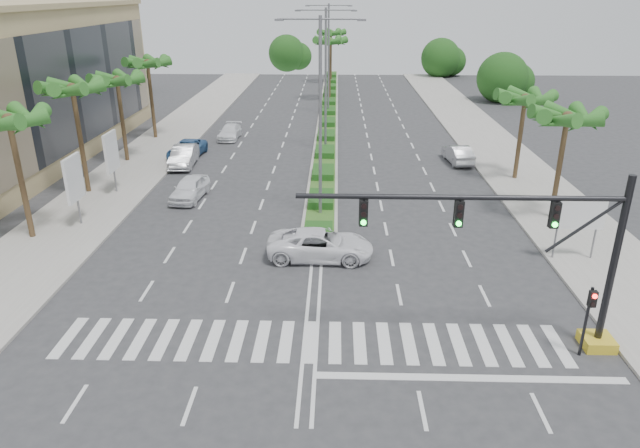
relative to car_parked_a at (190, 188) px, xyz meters
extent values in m
plane|color=#333335|center=(9.02, -16.99, -0.76)|extent=(160.00, 160.00, 0.00)
cube|color=gray|center=(24.22, 3.01, -0.69)|extent=(6.00, 120.00, 0.15)
cube|color=gray|center=(-6.18, 3.01, -0.69)|extent=(6.00, 120.00, 0.15)
cube|color=gray|center=(9.02, 28.01, -0.66)|extent=(2.20, 75.00, 0.20)
cube|color=#295A1F|center=(9.02, 28.01, -0.54)|extent=(1.80, 75.00, 0.04)
cube|color=tan|center=(-16.98, 9.01, 5.24)|extent=(12.00, 36.00, 12.00)
cube|color=gold|center=(20.52, -16.99, -0.54)|extent=(1.20, 1.20, 0.45)
cylinder|color=black|center=(20.52, -16.99, 2.94)|extent=(0.28, 0.28, 7.00)
cylinder|color=black|center=(14.52, -16.99, 5.54)|extent=(12.00, 0.20, 0.20)
cylinder|color=black|center=(19.12, -16.99, 4.44)|extent=(2.53, 0.12, 2.15)
cube|color=black|center=(18.02, -16.99, 4.89)|extent=(0.32, 0.24, 1.00)
cylinder|color=#19E533|center=(18.02, -17.13, 4.57)|extent=(0.20, 0.06, 0.20)
cube|color=black|center=(14.52, -16.99, 4.89)|extent=(0.32, 0.24, 1.00)
cylinder|color=#19E533|center=(14.52, -17.13, 4.57)|extent=(0.20, 0.06, 0.20)
cube|color=black|center=(11.02, -16.99, 4.89)|extent=(0.32, 0.24, 1.00)
cylinder|color=#19E533|center=(11.02, -17.13, 4.57)|extent=(0.20, 0.06, 0.20)
cylinder|color=black|center=(19.62, -17.59, 0.74)|extent=(0.12, 0.12, 3.00)
cube|color=black|center=(19.62, -17.74, 1.84)|extent=(0.28, 0.22, 0.65)
cylinder|color=red|center=(19.62, -17.87, 2.02)|extent=(0.18, 0.05, 0.18)
cylinder|color=slate|center=(21.52, -8.99, 0.64)|extent=(0.10, 0.10, 2.80)
cylinder|color=slate|center=(23.52, -8.99, 0.64)|extent=(0.10, 0.10, 2.80)
cube|color=#0C6638|center=(22.52, -8.99, 1.84)|extent=(2.60, 0.08, 1.50)
cube|color=white|center=(22.52, -9.04, 1.84)|extent=(2.70, 0.02, 1.60)
cylinder|color=slate|center=(-5.48, -4.99, 0.64)|extent=(0.12, 0.12, 2.80)
cube|color=white|center=(-5.48, -4.99, 2.24)|extent=(0.18, 2.10, 2.70)
cube|color=#D8594C|center=(-5.48, -4.99, 2.24)|extent=(0.12, 2.00, 2.60)
cylinder|color=slate|center=(-5.48, 1.01, 0.64)|extent=(0.12, 0.12, 2.80)
cube|color=white|center=(-5.48, 1.01, 2.24)|extent=(0.18, 2.10, 2.70)
cube|color=#D8594C|center=(-5.48, 1.01, 2.24)|extent=(0.12, 2.00, 2.60)
cylinder|color=brown|center=(-7.48, -6.99, 2.74)|extent=(0.32, 0.32, 7.00)
sphere|color=brown|center=(-7.48, -6.99, 6.14)|extent=(0.70, 0.70, 0.70)
cone|color=#206623|center=(-6.38, -6.99, 6.04)|extent=(0.90, 3.62, 1.50)
cone|color=#206623|center=(-6.80, -6.13, 6.04)|extent=(3.39, 2.96, 1.50)
cone|color=#206623|center=(-7.73, -5.92, 6.04)|extent=(3.73, 1.68, 1.50)
cone|color=#206623|center=(-6.80, -7.85, 6.04)|extent=(3.39, 2.96, 1.50)
cylinder|color=brown|center=(-7.48, 1.01, 2.94)|extent=(0.32, 0.32, 7.40)
sphere|color=brown|center=(-7.48, 1.01, 6.54)|extent=(0.70, 0.70, 0.70)
cone|color=#206623|center=(-6.38, 1.01, 6.44)|extent=(0.90, 3.62, 1.50)
cone|color=#206623|center=(-6.80, 1.87, 6.44)|extent=(3.39, 2.96, 1.50)
cone|color=#206623|center=(-7.73, 2.08, 6.44)|extent=(3.73, 1.68, 1.50)
cone|color=#206623|center=(-8.47, 1.48, 6.44)|extent=(2.38, 3.65, 1.50)
cone|color=#206623|center=(-8.47, 0.53, 6.44)|extent=(2.38, 3.65, 1.50)
cone|color=#206623|center=(-7.73, -0.07, 6.44)|extent=(3.73, 1.68, 1.50)
cone|color=#206623|center=(-6.80, 0.15, 6.44)|extent=(3.39, 2.96, 1.50)
cylinder|color=brown|center=(-7.48, 9.01, 2.64)|extent=(0.32, 0.32, 6.80)
sphere|color=brown|center=(-7.48, 9.01, 5.94)|extent=(0.70, 0.70, 0.70)
cone|color=#206623|center=(-6.38, 9.01, 5.84)|extent=(0.90, 3.62, 1.50)
cone|color=#206623|center=(-6.80, 9.87, 5.84)|extent=(3.39, 2.96, 1.50)
cone|color=#206623|center=(-7.73, 10.08, 5.84)|extent=(3.73, 1.68, 1.50)
cone|color=#206623|center=(-8.47, 9.48, 5.84)|extent=(2.38, 3.65, 1.50)
cone|color=#206623|center=(-8.47, 8.53, 5.84)|extent=(2.38, 3.65, 1.50)
cone|color=#206623|center=(-7.73, 7.93, 5.84)|extent=(3.73, 1.68, 1.50)
cone|color=#206623|center=(-6.80, 8.15, 5.84)|extent=(3.39, 2.96, 1.50)
cylinder|color=brown|center=(-7.48, 17.01, 2.84)|extent=(0.32, 0.32, 7.20)
sphere|color=brown|center=(-7.48, 17.01, 6.34)|extent=(0.70, 0.70, 0.70)
cone|color=#206623|center=(-6.38, 17.01, 6.24)|extent=(0.90, 3.62, 1.50)
cone|color=#206623|center=(-6.80, 17.87, 6.24)|extent=(3.39, 2.96, 1.50)
cone|color=#206623|center=(-7.73, 18.08, 6.24)|extent=(3.73, 1.68, 1.50)
cone|color=#206623|center=(-8.47, 17.48, 6.24)|extent=(2.38, 3.65, 1.50)
cone|color=#206623|center=(-8.47, 16.53, 6.24)|extent=(2.38, 3.65, 1.50)
cone|color=#206623|center=(-7.73, 15.93, 6.24)|extent=(3.73, 1.68, 1.50)
cone|color=#206623|center=(-6.80, 16.15, 6.24)|extent=(3.39, 2.96, 1.50)
cylinder|color=brown|center=(23.52, -2.99, 2.49)|extent=(0.32, 0.32, 6.50)
sphere|color=brown|center=(23.52, -2.99, 5.64)|extent=(0.70, 0.70, 0.70)
cone|color=#206623|center=(24.62, -2.99, 5.54)|extent=(0.90, 3.62, 1.50)
cone|color=#206623|center=(24.20, -2.13, 5.54)|extent=(3.39, 2.96, 1.50)
cone|color=#206623|center=(23.27, -1.92, 5.54)|extent=(3.73, 1.68, 1.50)
cone|color=#206623|center=(22.53, -2.52, 5.54)|extent=(2.38, 3.65, 1.50)
cone|color=#206623|center=(22.53, -3.47, 5.54)|extent=(2.38, 3.65, 1.50)
cone|color=#206623|center=(23.27, -4.07, 5.54)|extent=(3.73, 1.68, 1.50)
cone|color=#206623|center=(24.20, -3.85, 5.54)|extent=(3.39, 2.96, 1.50)
cylinder|color=brown|center=(23.52, 5.01, 2.34)|extent=(0.32, 0.32, 6.20)
sphere|color=brown|center=(23.52, 5.01, 5.34)|extent=(0.70, 0.70, 0.70)
cone|color=#206623|center=(24.62, 5.01, 5.24)|extent=(0.90, 3.62, 1.50)
cone|color=#206623|center=(24.20, 5.87, 5.24)|extent=(3.39, 2.96, 1.50)
cone|color=#206623|center=(23.27, 6.08, 5.24)|extent=(3.73, 1.68, 1.50)
cone|color=#206623|center=(22.53, 5.48, 5.24)|extent=(2.38, 3.65, 1.50)
cone|color=#206623|center=(22.53, 4.53, 5.24)|extent=(2.38, 3.65, 1.50)
cone|color=#206623|center=(23.27, 3.93, 5.24)|extent=(3.73, 1.68, 1.50)
cone|color=#206623|center=(24.20, 4.15, 5.24)|extent=(3.39, 2.96, 1.50)
cylinder|color=brown|center=(9.02, 38.01, 2.99)|extent=(0.32, 0.32, 7.50)
sphere|color=brown|center=(9.02, 38.01, 6.64)|extent=(0.70, 0.70, 0.70)
cone|color=#206623|center=(10.12, 38.01, 6.54)|extent=(0.90, 3.62, 1.50)
cone|color=#206623|center=(9.70, 38.87, 6.54)|extent=(3.39, 2.96, 1.50)
cone|color=#206623|center=(8.77, 39.08, 6.54)|extent=(3.73, 1.68, 1.50)
cone|color=#206623|center=(8.03, 38.48, 6.54)|extent=(2.38, 3.65, 1.50)
cone|color=#206623|center=(8.03, 37.53, 6.54)|extent=(2.38, 3.65, 1.50)
cone|color=#206623|center=(8.77, 36.93, 6.54)|extent=(3.73, 1.68, 1.50)
cone|color=#206623|center=(9.70, 37.15, 6.54)|extent=(3.39, 2.96, 1.50)
cylinder|color=brown|center=(9.02, 53.01, 2.99)|extent=(0.32, 0.32, 7.50)
sphere|color=brown|center=(9.02, 53.01, 6.64)|extent=(0.70, 0.70, 0.70)
cone|color=#206623|center=(10.12, 53.01, 6.54)|extent=(0.90, 3.62, 1.50)
cone|color=#206623|center=(9.70, 53.87, 6.54)|extent=(3.39, 2.96, 1.50)
cone|color=#206623|center=(8.77, 54.08, 6.54)|extent=(3.73, 1.68, 1.50)
cone|color=#206623|center=(8.03, 53.48, 6.54)|extent=(2.38, 3.65, 1.50)
cone|color=#206623|center=(8.03, 52.53, 6.54)|extent=(2.38, 3.65, 1.50)
cone|color=#206623|center=(8.77, 51.93, 6.54)|extent=(3.73, 1.68, 1.50)
cone|color=#206623|center=(9.70, 52.15, 6.54)|extent=(3.39, 2.96, 1.50)
cylinder|color=slate|center=(9.02, -2.99, 5.24)|extent=(0.20, 0.20, 12.00)
cylinder|color=slate|center=(7.82, -2.99, 11.04)|extent=(2.40, 0.10, 0.10)
cylinder|color=slate|center=(10.22, -2.99, 11.04)|extent=(2.40, 0.10, 0.10)
cube|color=slate|center=(6.72, -2.99, 10.99)|extent=(0.50, 0.25, 0.12)
cube|color=slate|center=(11.32, -2.99, 10.99)|extent=(0.50, 0.25, 0.12)
cylinder|color=slate|center=(9.02, 13.01, 5.24)|extent=(0.20, 0.20, 12.00)
cylinder|color=slate|center=(7.82, 13.01, 11.04)|extent=(2.40, 0.10, 0.10)
cylinder|color=slate|center=(10.22, 13.01, 11.04)|extent=(2.40, 0.10, 0.10)
cube|color=slate|center=(6.72, 13.01, 10.99)|extent=(0.50, 0.25, 0.12)
cube|color=slate|center=(11.32, 13.01, 10.99)|extent=(0.50, 0.25, 0.12)
cylinder|color=slate|center=(9.02, 29.01, 5.24)|extent=(0.20, 0.20, 12.00)
cylinder|color=slate|center=(7.82, 29.01, 11.04)|extent=(2.40, 0.10, 0.10)
cylinder|color=slate|center=(10.22, 29.01, 11.04)|extent=(2.40, 0.10, 0.10)
cube|color=slate|center=(6.72, 29.01, 10.99)|extent=(0.50, 0.25, 0.12)
cube|color=slate|center=(11.32, 29.01, 10.99)|extent=(0.50, 0.25, 0.12)
imported|color=white|center=(0.00, 0.00, 0.00)|extent=(2.25, 4.63, 1.52)
imported|color=silver|center=(-2.41, 7.92, 0.05)|extent=(1.99, 5.02, 1.63)
imported|color=#2E598E|center=(-2.78, 10.49, -0.05)|extent=(2.75, 5.29, 1.42)
imported|color=white|center=(-0.28, 17.20, -0.11)|extent=(1.92, 4.51, 1.30)
imported|color=white|center=(9.20, -9.10, 0.02)|extent=(5.68, 2.73, 1.56)
imported|color=#B0AFB4|center=(20.06, 9.49, -0.02)|extent=(2.05, 4.67, 1.49)
camera|label=1|loc=(9.98, -36.64, 12.49)|focal=32.00mm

